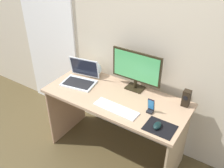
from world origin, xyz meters
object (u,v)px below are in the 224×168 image
object	(u,v)px
keyboard_external	(116,109)
mouse	(157,125)
monitor	(136,69)
phone_in_dock	(151,108)
fishbowl	(94,69)
speaker_right	(186,98)
laptop	(81,78)

from	to	relation	value
keyboard_external	mouse	world-z (taller)	mouse
monitor	phone_in_dock	distance (m)	0.44
keyboard_external	mouse	size ratio (longest dim) A/B	4.30
fishbowl	mouse	distance (m)	1.02
monitor	phone_in_dock	bearing A→B (deg)	-41.69
monitor	fishbowl	xyz separation A→B (m)	(-0.50, -0.01, -0.15)
speaker_right	mouse	world-z (taller)	speaker_right
speaker_right	mouse	bearing A→B (deg)	-102.45
speaker_right	phone_in_dock	bearing A→B (deg)	-131.14
fishbowl	mouse	bearing A→B (deg)	-23.44
phone_in_dock	keyboard_external	bearing A→B (deg)	-155.02
speaker_right	fishbowl	size ratio (longest dim) A/B	1.01
fishbowl	phone_in_dock	bearing A→B (deg)	-17.49
speaker_right	fishbowl	world-z (taller)	speaker_right
monitor	laptop	world-z (taller)	monitor
keyboard_external	phone_in_dock	xyz separation A→B (m)	(0.28, 0.13, 0.04)
speaker_right	laptop	xyz separation A→B (m)	(-1.07, -0.20, -0.03)
keyboard_external	mouse	distance (m)	0.42
laptop	keyboard_external	size ratio (longest dim) A/B	0.88
phone_in_dock	speaker_right	bearing A→B (deg)	48.86
mouse	speaker_right	bearing A→B (deg)	76.31
phone_in_dock	laptop	bearing A→B (deg)	175.60
laptop	phone_in_dock	size ratio (longest dim) A/B	2.71
speaker_right	keyboard_external	size ratio (longest dim) A/B	0.38
mouse	keyboard_external	bearing A→B (deg)	175.40
speaker_right	fishbowl	bearing A→B (deg)	-179.51
speaker_right	keyboard_external	world-z (taller)	speaker_right
phone_in_dock	monitor	bearing A→B (deg)	138.31
fishbowl	mouse	world-z (taller)	fishbowl
fishbowl	keyboard_external	bearing A→B (deg)	-36.16
fishbowl	keyboard_external	size ratio (longest dim) A/B	0.38
monitor	speaker_right	world-z (taller)	monitor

